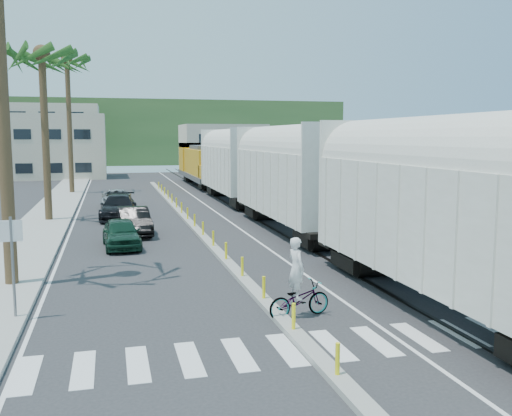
{
  "coord_description": "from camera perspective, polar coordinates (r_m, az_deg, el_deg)",
  "views": [
    {
      "loc": [
        -4.59,
        -14.85,
        5.2
      ],
      "look_at": [
        1.78,
        9.92,
        2.0
      ],
      "focal_mm": 40.0,
      "sensor_mm": 36.0,
      "label": 1
    }
  ],
  "objects": [
    {
      "name": "car_lead",
      "position": [
        27.62,
        -13.33,
        -2.46
      ],
      "size": [
        2.11,
        4.25,
        1.38
      ],
      "primitive_type": "imported",
      "rotation": [
        0.0,
        0.0,
        0.06
      ],
      "color": "#103222",
      "rests_on": "ground"
    },
    {
      "name": "median",
      "position": [
        35.48,
        -6.84,
        -1.21
      ],
      "size": [
        0.45,
        60.0,
        0.85
      ],
      "color": "gray",
      "rests_on": "ground"
    },
    {
      "name": "street_sign",
      "position": [
        17.37,
        -23.2,
        -4.17
      ],
      "size": [
        0.6,
        0.08,
        3.0
      ],
      "color": "slate",
      "rests_on": "ground"
    },
    {
      "name": "ground",
      "position": [
        16.39,
        2.65,
        -11.38
      ],
      "size": [
        140.0,
        140.0,
        0.0
      ],
      "primitive_type": "plane",
      "color": "#28282B",
      "rests_on": "ground"
    },
    {
      "name": "buildings",
      "position": [
        86.53,
        -15.73,
        6.31
      ],
      "size": [
        38.0,
        27.0,
        10.0
      ],
      "color": "#BAAA93",
      "rests_on": "ground"
    },
    {
      "name": "car_third",
      "position": [
        37.18,
        -13.58,
        0.08
      ],
      "size": [
        2.97,
        5.62,
        1.53
      ],
      "primitive_type": "imported",
      "rotation": [
        0.0,
        0.0,
        -0.08
      ],
      "color": "black",
      "rests_on": "ground"
    },
    {
      "name": "crosswalk",
      "position": [
        14.6,
        5.02,
        -13.74
      ],
      "size": [
        14.0,
        2.2,
        0.01
      ],
      "primitive_type": "cube",
      "color": "silver",
      "rests_on": "ground"
    },
    {
      "name": "lane_markings",
      "position": [
        40.26,
        -10.83,
        -0.41
      ],
      "size": [
        9.42,
        90.0,
        0.01
      ],
      "color": "silver",
      "rests_on": "ground"
    },
    {
      "name": "freight_train",
      "position": [
        36.91,
        0.66,
        3.57
      ],
      "size": [
        3.0,
        60.94,
        5.85
      ],
      "color": "beige",
      "rests_on": "ground"
    },
    {
      "name": "cyclist",
      "position": [
        16.69,
        4.27,
        -8.38
      ],
      "size": [
        1.53,
        2.27,
        2.36
      ],
      "rotation": [
        0.0,
        0.0,
        1.79
      ],
      "color": "#9EA0A5",
      "rests_on": "ground"
    },
    {
      "name": "car_rear",
      "position": [
        43.37,
        -13.78,
        0.92
      ],
      "size": [
        2.37,
        4.86,
        1.33
      ],
      "primitive_type": "imported",
      "rotation": [
        0.0,
        0.0,
        -0.02
      ],
      "color": "#A1A3A6",
      "rests_on": "ground"
    },
    {
      "name": "car_second",
      "position": [
        31.08,
        -12.11,
        -1.3
      ],
      "size": [
        2.16,
        4.64,
        1.46
      ],
      "primitive_type": "imported",
      "rotation": [
        0.0,
        0.0,
        0.07
      ],
      "color": "black",
      "rests_on": "ground"
    },
    {
      "name": "sidewalk",
      "position": [
        40.37,
        -19.86,
        -0.59
      ],
      "size": [
        3.0,
        90.0,
        0.15
      ],
      "primitive_type": "cube",
      "color": "gray",
      "rests_on": "ground"
    },
    {
      "name": "rails",
      "position": [
        44.21,
        -1.8,
        0.41
      ],
      "size": [
        1.56,
        100.0,
        0.06
      ],
      "color": "black",
      "rests_on": "ground"
    },
    {
      "name": "palm_trees",
      "position": [
        38.13,
        -20.28,
        15.16
      ],
      "size": [
        3.5,
        37.2,
        13.75
      ],
      "color": "brown",
      "rests_on": "ground"
    },
    {
      "name": "hillside",
      "position": [
        114.95,
        -12.24,
        7.37
      ],
      "size": [
        80.0,
        20.0,
        12.0
      ],
      "primitive_type": "cube",
      "color": "#385628",
      "rests_on": "ground"
    }
  ]
}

